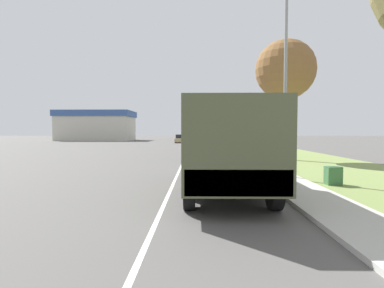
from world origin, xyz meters
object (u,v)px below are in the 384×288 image
Objects in this scene: military_truck at (225,145)px; car_second_ahead at (203,145)px; car_third_ahead at (201,140)px; car_fourth_ahead at (181,139)px; lamp_post at (281,64)px; car_nearest_ahead at (204,150)px.

military_truck is 18.89m from car_second_ahead.
car_third_ahead is 9.23m from car_fourth_ahead.
car_second_ahead is at bearing 100.85° from lamp_post.
car_nearest_ahead is 0.92× the size of car_third_ahead.
lamp_post is (6.51, -39.64, 4.30)m from car_fourth_ahead.
lamp_post reaches higher than military_truck.
car_second_ahead is at bearing 89.48° from car_nearest_ahead.
car_third_ahead is 31.54m from lamp_post.
car_third_ahead is 0.57× the size of lamp_post.
car_second_ahead is at bearing -81.70° from car_fourth_ahead.
military_truck is 1.53× the size of car_third_ahead.
car_nearest_ahead is 1.09× the size of car_second_ahead.
lamp_post is (2.98, -31.12, 4.19)m from car_third_ahead.
car_third_ahead is (-0.27, 34.17, -0.87)m from military_truck.
lamp_post reaches higher than car_nearest_ahead.
car_second_ahead is at bearing -90.21° from car_third_ahead.
car_fourth_ahead is at bearing 95.09° from military_truck.
military_truck is 1.82× the size of car_second_ahead.
military_truck is at bearing -89.01° from car_second_ahead.
lamp_post is (3.10, -8.11, 4.22)m from car_nearest_ahead.
car_nearest_ahead is 31.72m from car_fourth_ahead.
car_nearest_ahead is 9.65m from lamp_post.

